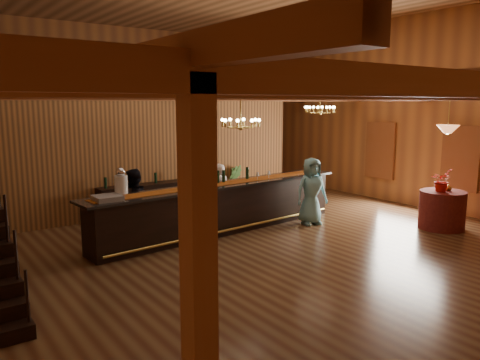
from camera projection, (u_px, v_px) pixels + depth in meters
floor at (246, 237)px, 10.59m from camera, size 14.00×14.00×0.00m
wall_back at (123, 111)px, 15.75m from camera, size 12.00×0.10×5.50m
wall_right at (412, 112)px, 13.60m from camera, size 0.10×14.00×5.50m
beam_grid at (233, 92)px, 10.47m from camera, size 11.90×13.90×0.39m
support_posts at (261, 170)px, 9.93m from camera, size 9.20×10.20×3.20m
partition_wall at (156, 157)px, 12.85m from camera, size 9.00×0.18×3.10m
window_right_front at (461, 158)px, 12.49m from camera, size 0.12×1.05×1.75m
window_right_back at (381, 150)px, 14.57m from camera, size 0.12×1.05×1.75m
backroom_boxes at (135, 183)px, 14.74m from camera, size 4.10×0.60×1.10m
tasting_bar at (223, 207)px, 10.99m from camera, size 6.92×1.39×1.16m
beverage_dispenser at (121, 183)px, 9.28m from camera, size 0.26×0.26×0.60m
glass_rack_tray at (107, 198)px, 9.01m from camera, size 0.50×0.50×0.10m
raffle_drum at (309, 166)px, 12.68m from camera, size 0.34×0.24×0.30m
bar_bottle_0 at (218, 177)px, 10.94m from camera, size 0.07×0.07×0.30m
bar_bottle_1 at (224, 176)px, 11.04m from camera, size 0.07×0.07×0.30m
bar_bottle_2 at (247, 173)px, 11.52m from camera, size 0.07×0.07×0.30m
bar_bottle_3 at (247, 173)px, 11.52m from camera, size 0.07×0.07×0.30m
backbar_shelf at (156, 199)px, 12.63m from camera, size 3.15×0.50×0.89m
round_table at (442, 210)px, 11.27m from camera, size 1.07×1.07×0.92m
chandelier_left at (241, 123)px, 9.58m from camera, size 0.80×0.80×0.75m
chandelier_right at (320, 109)px, 12.52m from camera, size 0.80×0.80×0.51m
pendant_lamp at (448, 129)px, 10.96m from camera, size 0.52×0.52×0.90m
bartender at (219, 194)px, 11.65m from camera, size 0.66×0.55×1.53m
staff_second at (133, 204)px, 10.37m from camera, size 0.97×0.95×1.58m
guest at (311, 191)px, 11.65m from camera, size 0.93×0.74×1.67m
floor_plant at (232, 183)px, 14.29m from camera, size 0.76×0.68×1.15m
table_flowers at (441, 180)px, 11.11m from camera, size 0.58×0.53×0.54m
table_vase at (449, 185)px, 11.22m from camera, size 0.17×0.17×0.27m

